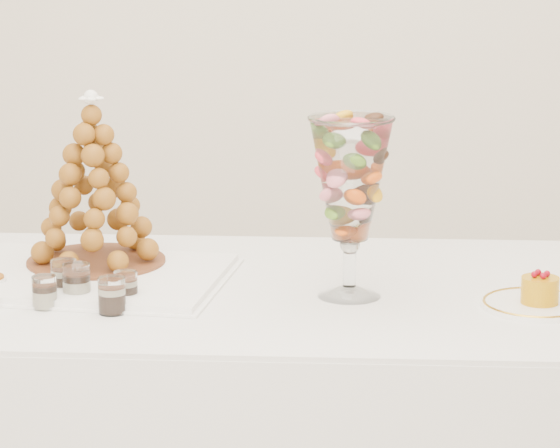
# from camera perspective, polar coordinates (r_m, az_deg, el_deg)

# --- Properties ---
(lace_tray) EXTENTS (0.61, 0.48, 0.02)m
(lace_tray) POSITION_cam_1_polar(r_m,az_deg,el_deg) (2.90, -8.27, -2.26)
(lace_tray) COLOR white
(lace_tray) RESTS_ON buffet_table
(macaron_vase) EXTENTS (0.17, 0.17, 0.37)m
(macaron_vase) POSITION_cam_1_polar(r_m,az_deg,el_deg) (2.70, 3.06, 1.83)
(macaron_vase) COLOR white
(macaron_vase) RESTS_ON buffet_table
(cake_plate) EXTENTS (0.22, 0.22, 0.01)m
(cake_plate) POSITION_cam_1_polar(r_m,az_deg,el_deg) (2.73, 10.93, -3.43)
(cake_plate) COLOR white
(cake_plate) RESTS_ON buffet_table
(verrine_a) EXTENTS (0.06, 0.06, 0.07)m
(verrine_a) POSITION_cam_1_polar(r_m,az_deg,el_deg) (2.80, -9.28, -2.26)
(verrine_a) COLOR white
(verrine_a) RESTS_ON buffet_table
(verrine_b) EXTENTS (0.06, 0.06, 0.08)m
(verrine_b) POSITION_cam_1_polar(r_m,az_deg,el_deg) (2.75, -8.74, -2.50)
(verrine_b) COLOR white
(verrine_b) RESTS_ON buffet_table
(verrine_c) EXTENTS (0.06, 0.06, 0.07)m
(verrine_c) POSITION_cam_1_polar(r_m,az_deg,el_deg) (2.73, -6.65, -2.70)
(verrine_c) COLOR white
(verrine_c) RESTS_ON buffet_table
(verrine_d) EXTENTS (0.06, 0.06, 0.07)m
(verrine_d) POSITION_cam_1_polar(r_m,az_deg,el_deg) (2.71, -10.10, -2.91)
(verrine_d) COLOR white
(verrine_d) RESTS_ON buffet_table
(verrine_e) EXTENTS (0.07, 0.07, 0.07)m
(verrine_e) POSITION_cam_1_polar(r_m,az_deg,el_deg) (2.65, -7.24, -3.07)
(verrine_e) COLOR white
(verrine_e) RESTS_ON buffet_table
(croquembouche) EXTENTS (0.31, 0.31, 0.38)m
(croquembouche) POSITION_cam_1_polar(r_m,az_deg,el_deg) (2.93, -8.02, 1.89)
(croquembouche) COLOR brown
(croquembouche) RESTS_ON lace_tray
(mousse_cake) EXTENTS (0.08, 0.08, 0.07)m
(mousse_cake) POSITION_cam_1_polar(r_m,az_deg,el_deg) (2.72, 11.12, -2.79)
(mousse_cake) COLOR #C28409
(mousse_cake) RESTS_ON cake_plate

